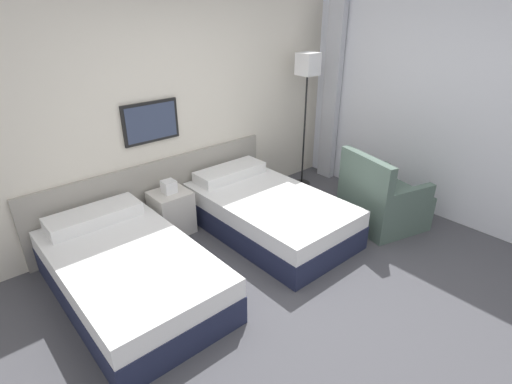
# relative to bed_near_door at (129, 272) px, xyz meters

# --- Properties ---
(ground_plane) EXTENTS (16.00, 16.00, 0.00)m
(ground_plane) POSITION_rel_bed_near_door_xyz_m (1.17, -1.01, -0.24)
(ground_plane) COLOR #47474C
(wall_headboard) EXTENTS (10.00, 0.10, 2.70)m
(wall_headboard) POSITION_rel_bed_near_door_xyz_m (1.15, 1.00, 1.06)
(wall_headboard) COLOR beige
(wall_headboard) RESTS_ON ground_plane
(wall_window) EXTENTS (0.21, 4.49, 2.70)m
(wall_window) POSITION_rel_bed_near_door_xyz_m (3.58, -1.16, 1.10)
(wall_window) COLOR white
(wall_window) RESTS_ON ground_plane
(bed_near_door) EXTENTS (1.11, 1.91, 0.58)m
(bed_near_door) POSITION_rel_bed_near_door_xyz_m (0.00, 0.00, 0.00)
(bed_near_door) COLOR #1E233D
(bed_near_door) RESTS_ON ground_plane
(bed_near_window) EXTENTS (1.11, 1.91, 0.58)m
(bed_near_window) POSITION_rel_bed_near_door_xyz_m (1.69, 0.00, 0.00)
(bed_near_window) COLOR #1E233D
(bed_near_window) RESTS_ON ground_plane
(nightstand) EXTENTS (0.41, 0.39, 0.65)m
(nightstand) POSITION_rel_bed_near_door_xyz_m (0.84, 0.70, 0.03)
(nightstand) COLOR beige
(nightstand) RESTS_ON ground_plane
(floor_lamp) EXTENTS (0.24, 0.24, 1.83)m
(floor_lamp) POSITION_rel_bed_near_door_xyz_m (2.96, 0.64, 1.32)
(floor_lamp) COLOR black
(floor_lamp) RESTS_ON ground_plane
(armchair) EXTENTS (0.96, 0.98, 0.90)m
(armchair) POSITION_rel_bed_near_door_xyz_m (2.82, -0.76, 0.05)
(armchair) COLOR #4C6056
(armchair) RESTS_ON ground_plane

